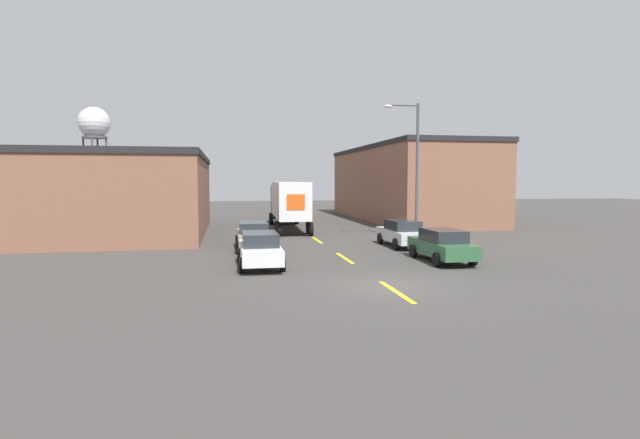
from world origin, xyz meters
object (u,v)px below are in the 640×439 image
parked_car_right_near (442,245)px  parked_car_left_near (260,249)px  parked_car_right_mid (402,233)px  street_lamp (414,162)px  water_tower (94,125)px  parked_car_left_far (253,235)px  semi_truck (288,201)px

parked_car_right_near → parked_car_left_near: size_ratio=1.00×
parked_car_right_mid → street_lamp: size_ratio=0.52×
parked_car_right_mid → water_tower: bearing=120.4°
parked_car_left_near → parked_car_right_mid: size_ratio=1.00×
parked_car_right_near → parked_car_left_far: (-8.82, 5.94, 0.00)m
parked_car_left_near → water_tower: 59.34m
parked_car_left_far → parked_car_right_near: bearing=-34.0°
water_tower → street_lamp: (30.90, -45.82, -6.80)m
parked_car_left_near → water_tower: water_tower is taller
semi_truck → parked_car_right_near: 18.63m
semi_truck → parked_car_left_far: bearing=-104.2°
semi_truck → parked_car_left_far: (-3.46, -11.84, -1.47)m
semi_truck → street_lamp: street_lamp is taller
semi_truck → street_lamp: size_ratio=1.41×
parked_car_left_near → parked_car_right_mid: bearing=31.9°
parked_car_left_near → parked_car_right_mid: same height
semi_truck → parked_car_right_mid: size_ratio=2.70×
parked_car_right_mid → water_tower: size_ratio=0.32×
parked_car_left_far → parked_car_right_mid: size_ratio=1.00×
parked_car_right_mid → street_lamp: 5.87m
parked_car_right_near → water_tower: bearing=117.8°
parked_car_right_mid → parked_car_left_far: bearing=178.0°
parked_car_left_near → semi_truck: bearing=78.9°
parked_car_right_near → street_lamp: 10.22m
street_lamp → semi_truck: bearing=130.1°
parked_car_right_near → water_tower: water_tower is taller
semi_truck → parked_car_left_near: size_ratio=2.70×
parked_car_left_far → water_tower: size_ratio=0.32×
parked_car_left_far → parked_car_right_mid: (8.82, -0.31, 0.00)m
parked_car_right_near → parked_car_right_mid: same height
parked_car_right_mid → water_tower: 58.16m
semi_truck → parked_car_left_far: semi_truck is taller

